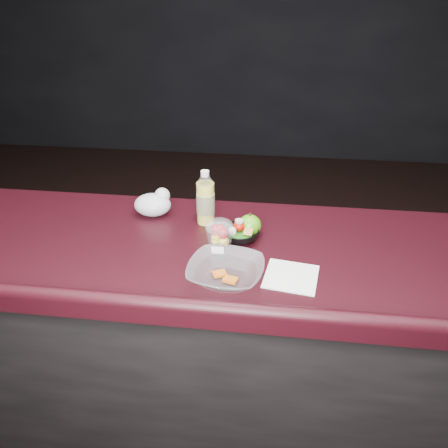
% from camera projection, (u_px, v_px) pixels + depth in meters
% --- Properties ---
extents(counter, '(4.06, 0.71, 1.02)m').
position_uv_depth(counter, '(211.00, 352.00, 1.77)').
color(counter, black).
rests_on(counter, ground).
extents(lemonade_bottle, '(0.07, 0.07, 0.21)m').
position_uv_depth(lemonade_bottle, '(206.00, 201.00, 1.62)').
color(lemonade_bottle, yellow).
rests_on(lemonade_bottle, counter).
extents(fruit_cup, '(0.09, 0.09, 0.13)m').
position_uv_depth(fruit_cup, '(220.00, 237.00, 1.44)').
color(fruit_cup, white).
rests_on(fruit_cup, counter).
extents(green_apple, '(0.08, 0.08, 0.09)m').
position_uv_depth(green_apple, '(250.00, 225.00, 1.56)').
color(green_apple, '#417E0E').
rests_on(green_apple, counter).
extents(plastic_bag, '(0.14, 0.12, 0.11)m').
position_uv_depth(plastic_bag, '(154.00, 204.00, 1.70)').
color(plastic_bag, silver).
rests_on(plastic_bag, counter).
extents(snack_bowl, '(0.17, 0.17, 0.07)m').
position_uv_depth(snack_bowl, '(239.00, 234.00, 1.54)').
color(snack_bowl, black).
rests_on(snack_bowl, counter).
extents(takeout_bowl, '(0.26, 0.26, 0.06)m').
position_uv_depth(takeout_bowl, '(226.00, 272.00, 1.33)').
color(takeout_bowl, silver).
rests_on(takeout_bowl, counter).
extents(paper_napkin, '(0.18, 0.18, 0.00)m').
position_uv_depth(paper_napkin, '(291.00, 276.00, 1.36)').
color(paper_napkin, white).
rests_on(paper_napkin, counter).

